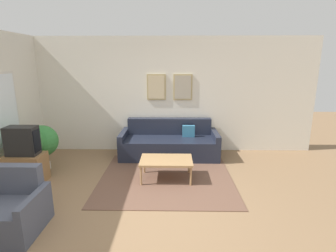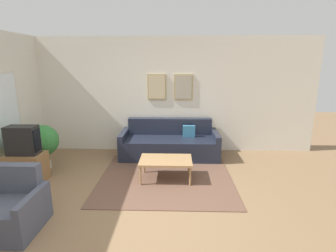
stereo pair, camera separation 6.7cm
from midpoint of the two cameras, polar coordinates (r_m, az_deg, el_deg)
name	(u,v)px [view 1 (the left image)]	position (r m, az deg, el deg)	size (l,w,h in m)	color
ground_plane	(128,214)	(4.02, -9.26, -18.37)	(16.00, 16.00, 0.00)	#846647
area_rug	(166,177)	(5.04, -0.77, -11.09)	(2.45, 2.29, 0.01)	brown
wall_back	(146,95)	(6.30, -5.11, 6.69)	(8.00, 0.09, 2.70)	silver
couch	(169,144)	(6.03, -0.01, -3.90)	(2.20, 0.90, 0.83)	#1E2333
coffee_table	(166,161)	(4.85, -0.78, -7.63)	(0.95, 0.61, 0.39)	#A87F51
tv_stand	(26,168)	(5.43, -28.84, -8.08)	(0.66, 0.44, 0.53)	olive
tv	(22,141)	(5.28, -29.47, -2.82)	(0.53, 0.28, 0.51)	black
armchair	(10,211)	(4.09, -31.54, -15.54)	(0.79, 0.76, 0.80)	#474C5B
potted_plant_tall	(26,145)	(5.56, -28.88, -3.55)	(0.62, 0.62, 0.98)	#935638
potted_plant_by_window	(34,149)	(5.80, -27.51, -4.38)	(0.45, 0.45, 0.74)	#935638
potted_plant_small	(42,142)	(5.80, -26.04, -3.09)	(0.63, 0.63, 0.91)	beige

